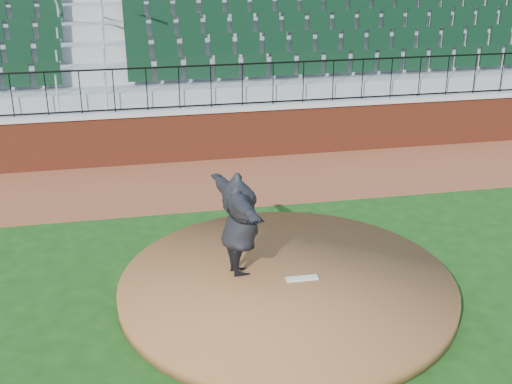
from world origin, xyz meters
TOP-DOWN VIEW (x-y plane):
  - ground at (0.00, 0.00)m, footprint 90.00×90.00m
  - warning_track at (0.00, 5.40)m, footprint 34.00×3.20m
  - field_wall at (0.00, 7.00)m, footprint 34.00×0.35m
  - wall_cap at (0.00, 7.00)m, footprint 34.00×0.45m
  - wall_railing at (0.00, 7.00)m, footprint 34.00×0.05m
  - seating_stands at (0.00, 9.72)m, footprint 34.00×5.10m
  - concourse_wall at (0.00, 12.52)m, footprint 34.00×0.50m
  - pitchers_mound at (0.27, 0.34)m, footprint 5.28×5.28m
  - pitching_rubber at (0.50, 0.31)m, footprint 0.51×0.13m
  - pitcher at (-0.41, 0.71)m, footprint 0.90×2.18m

SIDE VIEW (x-z plane):
  - ground at x=0.00m, z-range 0.00..0.00m
  - warning_track at x=0.00m, z-range 0.00..0.01m
  - pitchers_mound at x=0.27m, z-range 0.00..0.25m
  - pitching_rubber at x=0.50m, z-range 0.25..0.28m
  - field_wall at x=0.00m, z-range 0.00..1.20m
  - pitcher at x=-0.41m, z-range 0.25..1.97m
  - wall_cap at x=0.00m, z-range 1.20..1.30m
  - wall_railing at x=0.00m, z-range 1.30..2.30m
  - seating_stands at x=0.00m, z-range 0.00..4.60m
  - concourse_wall at x=0.00m, z-range 0.00..5.50m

